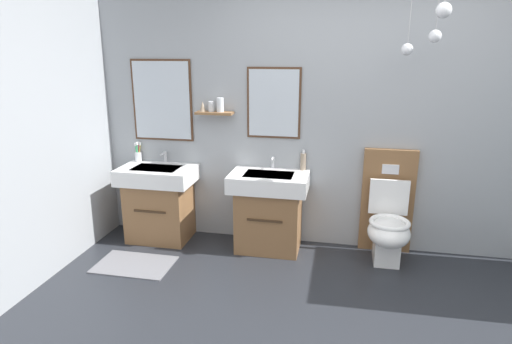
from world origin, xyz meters
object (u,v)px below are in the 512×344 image
(vanity_sink_left, at_px, (160,200))
(vanity_sink_right, at_px, (269,208))
(soap_dispenser, at_px, (303,161))
(toothbrush_cup, at_px, (138,156))
(toilet, at_px, (388,220))

(vanity_sink_left, relative_size, vanity_sink_right, 1.00)
(vanity_sink_left, xyz_separation_m, soap_dispenser, (1.42, 0.19, 0.44))
(vanity_sink_right, xyz_separation_m, toothbrush_cup, (-1.41, 0.18, 0.41))
(toothbrush_cup, distance_m, soap_dispenser, 1.71)
(vanity_sink_left, distance_m, toothbrush_cup, 0.53)
(vanity_sink_left, distance_m, vanity_sink_right, 1.13)
(vanity_sink_right, distance_m, soap_dispenser, 0.56)
(soap_dispenser, bearing_deg, toilet, -12.00)
(vanity_sink_left, relative_size, toothbrush_cup, 3.69)
(toilet, bearing_deg, soap_dispenser, 168.00)
(toothbrush_cup, bearing_deg, soap_dispenser, 0.34)
(toilet, distance_m, soap_dispenser, 0.95)
(vanity_sink_left, height_order, toilet, toilet)
(vanity_sink_left, xyz_separation_m, vanity_sink_right, (1.13, 0.00, 0.00))
(vanity_sink_left, bearing_deg, soap_dispenser, 7.48)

